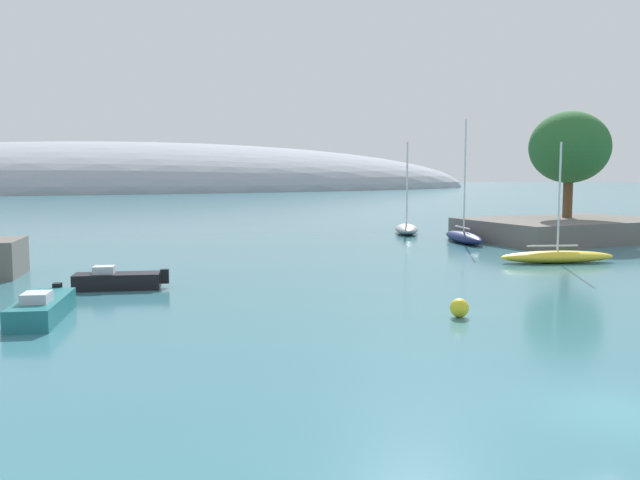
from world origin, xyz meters
name	(u,v)px	position (x,y,z in m)	size (l,w,h in m)	color
water	(617,411)	(0.00, 0.00, 0.00)	(600.00, 600.00, 0.00)	#38727F
shore_outcrop	(567,229)	(31.73, 34.35, 0.95)	(17.64, 11.76, 1.89)	#66605B
tree_clump_shore	(570,148)	(32.94, 35.68, 8.35)	(7.29, 7.29, 9.78)	brown
distant_ridge	(136,190)	(23.53, 217.99, 0.00)	(253.80, 86.41, 31.40)	#999EA8
sailboat_navy_near_shore	(464,236)	(21.49, 35.94, 0.56)	(3.60, 7.65, 10.59)	navy
sailboat_yellow_mid_mooring	(557,256)	(19.51, 22.71, 0.46)	(8.06, 4.17, 8.13)	yellow
sailboat_grey_outer_mooring	(406,228)	(21.65, 45.57, 0.54)	(5.31, 7.24, 9.07)	gray
motorboat_teal_foreground	(42,308)	(-13.09, 17.95, 0.49)	(3.09, 5.89, 1.29)	#1E6B70
motorboat_black_alongside_breakwater	(117,280)	(-9.15, 24.32, 0.46)	(4.94, 2.66, 1.24)	black
mooring_buoy_yellow	(459,308)	(3.10, 11.13, 0.40)	(0.81, 0.81, 0.81)	yellow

